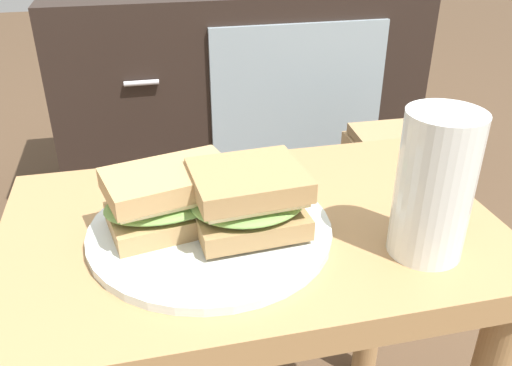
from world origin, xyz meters
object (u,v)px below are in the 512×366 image
at_px(paper_bag, 397,207).
at_px(beer_glass, 434,188).
at_px(plate, 210,230).
at_px(tv_cabinet, 236,91).
at_px(sandwich_back, 248,198).
at_px(sandwich_front, 171,197).

bearing_deg(paper_bag, beer_glass, -117.15).
xyz_separation_m(plate, beer_glass, (0.21, -0.08, 0.07)).
bearing_deg(paper_bag, tv_cabinet, 116.36).
xyz_separation_m(sandwich_back, beer_glass, (0.17, -0.07, 0.03)).
height_order(sandwich_front, paper_bag, sandwich_front).
xyz_separation_m(plate, paper_bag, (0.48, 0.43, -0.29)).
distance_m(sandwich_back, beer_glass, 0.19).
bearing_deg(sandwich_front, tv_cabinet, 74.93).
bearing_deg(tv_cabinet, plate, -102.62).
relative_size(plate, beer_glass, 1.73).
bearing_deg(plate, tv_cabinet, 77.38).
height_order(tv_cabinet, paper_bag, tv_cabinet).
bearing_deg(beer_glass, tv_cabinet, 89.88).
distance_m(tv_cabinet, plate, 1.00).
bearing_deg(plate, sandwich_back, -21.18).
height_order(sandwich_back, paper_bag, sandwich_back).
height_order(plate, beer_glass, beer_glass).
bearing_deg(plate, paper_bag, 42.22).
bearing_deg(tv_cabinet, sandwich_front, -105.07).
bearing_deg(beer_glass, sandwich_back, 159.08).
distance_m(tv_cabinet, sandwich_back, 1.02).
relative_size(beer_glass, paper_bag, 0.43).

